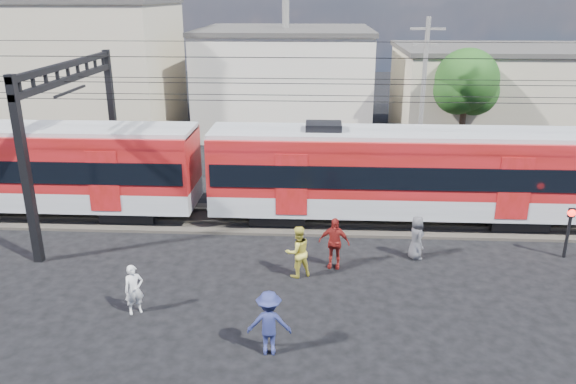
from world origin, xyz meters
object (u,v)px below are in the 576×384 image
at_px(pedestrian_a, 134,290).
at_px(crossing_signal, 570,223).
at_px(commuter_train, 402,171).
at_px(pedestrian_c, 269,323).

relative_size(pedestrian_a, crossing_signal, 0.81).
bearing_deg(crossing_signal, pedestrian_a, -162.44).
bearing_deg(pedestrian_a, commuter_train, 8.98).
xyz_separation_m(pedestrian_a, pedestrian_c, (4.41, -1.88, 0.14)).
height_order(commuter_train, crossing_signal, commuter_train).
relative_size(commuter_train, pedestrian_a, 30.75).
xyz_separation_m(commuter_train, pedestrian_c, (-4.90, -9.79, -1.45)).
xyz_separation_m(commuter_train, crossing_signal, (5.89, -3.10, -1.00)).
height_order(commuter_train, pedestrian_c, commuter_train).
bearing_deg(pedestrian_a, pedestrian_c, -54.44).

